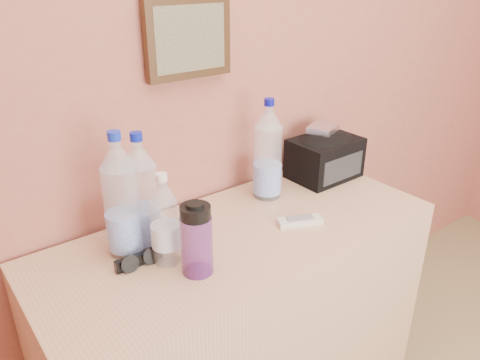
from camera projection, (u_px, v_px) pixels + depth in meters
name	position (u px, v px, depth m)	size (l,w,h in m)	color
picture_frame	(189.00, 38.00, 1.46)	(0.30, 0.03, 0.25)	#382311
dresser	(241.00, 330.00, 1.68)	(1.33, 0.55, 0.83)	#B47F4F
pet_large_a	(142.00, 198.00, 1.37)	(0.10, 0.10, 0.36)	white
pet_large_b	(122.00, 202.00, 1.33)	(0.10, 0.10, 0.38)	#ACD1DE
pet_large_c	(268.00, 155.00, 1.67)	(0.10, 0.10, 0.37)	silver
pet_small	(165.00, 224.00, 1.31)	(0.08, 0.08, 0.28)	silver
nalgene_bottle	(196.00, 239.00, 1.27)	(0.09, 0.09, 0.22)	#5F2181
sunglasses	(139.00, 259.00, 1.33)	(0.14, 0.05, 0.04)	black
ac_remote	(300.00, 221.00, 1.54)	(0.15, 0.05, 0.02)	white
toiletry_bag	(325.00, 156.00, 1.85)	(0.27, 0.19, 0.18)	black
foil_packet	(323.00, 129.00, 1.84)	(0.11, 0.10, 0.02)	silver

